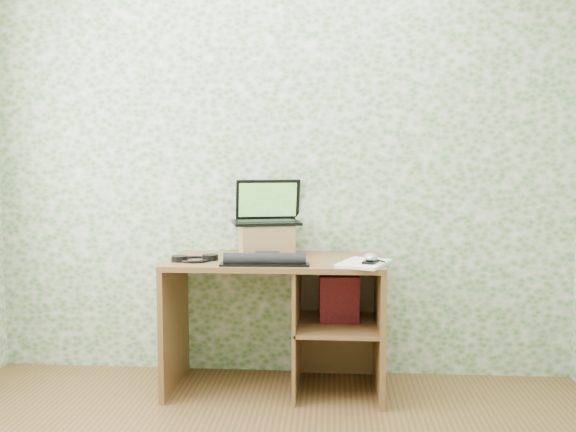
# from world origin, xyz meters

# --- Properties ---
(wall_back) EXTENTS (3.50, 0.00, 3.50)m
(wall_back) POSITION_xyz_m (0.00, 1.75, 1.30)
(wall_back) COLOR silver
(wall_back) RESTS_ON ground
(desk) EXTENTS (1.20, 0.60, 0.75)m
(desk) POSITION_xyz_m (0.08, 1.47, 0.48)
(desk) COLOR brown
(desk) RESTS_ON floor
(riser) EXTENTS (0.35, 0.32, 0.18)m
(riser) POSITION_xyz_m (-0.07, 1.58, 0.84)
(riser) COLOR olive
(riser) RESTS_ON desk
(laptop) EXTENTS (0.44, 0.36, 0.26)m
(laptop) POSITION_xyz_m (-0.07, 1.63, 0.99)
(laptop) COLOR black
(laptop) RESTS_ON riser
(keyboard) EXTENTS (0.48, 0.26, 0.07)m
(keyboard) POSITION_xyz_m (-0.04, 1.28, 0.77)
(keyboard) COLOR black
(keyboard) RESTS_ON desk
(headphones) EXTENTS (0.25, 0.24, 0.03)m
(headphones) POSITION_xyz_m (-0.44, 1.34, 0.76)
(headphones) COLOR black
(headphones) RESTS_ON desk
(notepad) EXTENTS (0.33, 0.38, 0.01)m
(notepad) POSITION_xyz_m (0.49, 1.28, 0.76)
(notepad) COLOR white
(notepad) RESTS_ON desk
(mouse) EXTENTS (0.11, 0.14, 0.04)m
(mouse) POSITION_xyz_m (0.52, 1.25, 0.79)
(mouse) COLOR silver
(mouse) RESTS_ON notepad
(pen) EXTENTS (0.08, 0.13, 0.01)m
(pen) POSITION_xyz_m (0.56, 1.33, 0.77)
(pen) COLOR black
(pen) RESTS_ON notepad
(red_box) EXTENTS (0.23, 0.09, 0.27)m
(red_box) POSITION_xyz_m (0.36, 1.44, 0.52)
(red_box) COLOR maroon
(red_box) RESTS_ON desk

